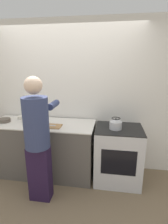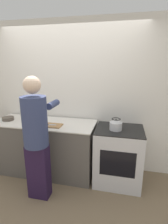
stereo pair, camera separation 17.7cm
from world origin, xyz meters
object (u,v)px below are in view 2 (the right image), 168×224
cutting_board (51,125)px  bowl_prep (8,119)px  oven (118,156)px  canister_jar (30,117)px  person (36,135)px  kettle (116,125)px  knife (50,125)px

cutting_board → bowl_prep: (-0.84, 0.10, 0.02)m
bowl_prep → cutting_board: bearing=-6.9°
oven → bowl_prep: (-1.92, -0.02, 0.49)m
canister_jar → oven: bearing=-1.9°
person → canister_jar: 0.77m
oven → person: (-1.08, -0.58, 0.49)m
kettle → canister_jar: size_ratio=1.30×
cutting_board → kettle: size_ratio=1.92×
knife → bowl_prep: (-0.83, 0.11, 0.01)m
person → bowl_prep: bearing=146.0°
oven → kettle: size_ratio=4.90×
knife → kettle: (1.03, 0.09, 0.04)m
person → knife: person is taller
canister_jar → kettle: bearing=-3.6°
oven → bowl_prep: size_ratio=4.66×
cutting_board → canister_jar: 0.48m
knife → canister_jar: canister_jar is taller
knife → bowl_prep: 0.84m
cutting_board → kettle: 1.02m
oven → canister_jar: (-1.53, 0.05, 0.54)m
person → kettle: person is taller
bowl_prep → canister_jar: canister_jar is taller
kettle → cutting_board: bearing=-175.6°
person → kettle: 1.16m
oven → canister_jar: 1.62m
person → knife: bearing=90.8°
oven → person: person is taller
kettle → bowl_prep: bearing=179.3°
person → cutting_board: 0.46m
person → knife: (-0.01, 0.45, -0.01)m
cutting_board → oven: bearing=6.4°
oven → knife: bearing=-173.2°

